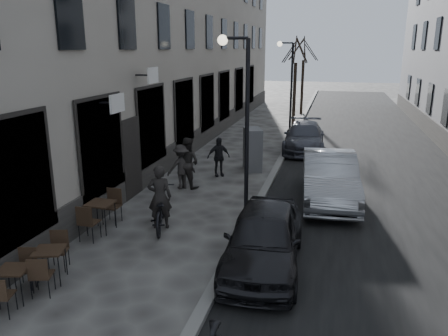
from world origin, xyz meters
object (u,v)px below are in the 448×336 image
at_px(pedestrian_mid, 181,167).
at_px(streetlamp_near, 241,108).
at_px(streetlamp_far, 288,79).
at_px(tree_far, 304,49).
at_px(bistro_set_a, 14,281).
at_px(bicycle, 160,209).
at_px(bistro_set_c, 101,214).
at_px(car_near, 264,238).
at_px(pedestrian_near, 188,163).
at_px(utility_cabinet, 253,149).
at_px(bistro_set_b, 50,262).
at_px(car_mid, 329,178).
at_px(pedestrian_far, 219,157).
at_px(tree_near, 296,49).
at_px(car_far, 304,137).

bearing_deg(pedestrian_mid, streetlamp_near, 102.52).
relative_size(streetlamp_far, tree_far, 0.89).
height_order(bistro_set_a, bicycle, bicycle).
bearing_deg(tree_far, bistro_set_c, -98.44).
bearing_deg(car_near, streetlamp_near, 108.91).
relative_size(streetlamp_near, tree_far, 0.89).
bearing_deg(tree_far, pedestrian_near, -97.32).
xyz_separation_m(utility_cabinet, car_near, (1.75, -7.92, -0.15)).
distance_m(bistro_set_a, bistro_set_b, 0.83).
height_order(streetlamp_near, car_mid, streetlamp_near).
xyz_separation_m(bistro_set_b, bistro_set_c, (-0.31, 2.62, 0.05)).
relative_size(tree_far, bistro_set_b, 3.83).
bearing_deg(bistro_set_a, utility_cabinet, 61.09).
height_order(bicycle, pedestrian_near, pedestrian_near).
bearing_deg(pedestrian_far, utility_cabinet, 15.95).
distance_m(tree_near, utility_cabinet, 10.74).
height_order(streetlamp_near, bicycle, streetlamp_near).
xyz_separation_m(tree_near, car_mid, (2.40, -13.07, -3.89)).
relative_size(bistro_set_c, car_mid, 0.34).
bearing_deg(bistro_set_a, bistro_set_b, 59.83).
bearing_deg(bicycle, bistro_set_b, 53.44).
distance_m(tree_near, car_mid, 13.85).
distance_m(bistro_set_c, car_near, 4.61).
bearing_deg(bicycle, car_far, -123.80).
distance_m(streetlamp_near, tree_far, 21.05).
bearing_deg(bistro_set_b, streetlamp_far, 61.76).
height_order(pedestrian_near, car_mid, pedestrian_near).
relative_size(bistro_set_b, pedestrian_far, 0.99).
distance_m(bicycle, pedestrian_far, 5.22).
bearing_deg(bistro_set_c, bistro_set_b, -83.33).
relative_size(bistro_set_c, pedestrian_far, 1.07).
relative_size(streetlamp_far, utility_cabinet, 3.03).
bearing_deg(streetlamp_near, pedestrian_far, 113.81).
bearing_deg(bistro_set_a, pedestrian_far, 65.67).
distance_m(tree_near, bistro_set_c, 17.89).
relative_size(car_near, car_far, 0.89).
xyz_separation_m(utility_cabinet, pedestrian_near, (-1.77, -2.82, 0.05)).
height_order(pedestrian_mid, pedestrian_far, pedestrian_mid).
xyz_separation_m(bicycle, pedestrian_near, (-0.44, 3.60, 0.36)).
xyz_separation_m(car_near, car_far, (0.00, 11.86, -0.03)).
height_order(pedestrian_near, pedestrian_mid, pedestrian_near).
distance_m(bicycle, car_mid, 5.53).
relative_size(bistro_set_c, bicycle, 0.79).
height_order(bistro_set_c, pedestrian_near, pedestrian_near).
relative_size(streetlamp_far, tree_near, 0.89).
distance_m(car_near, car_mid, 5.03).
bearing_deg(tree_far, utility_cabinet, -92.33).
xyz_separation_m(tree_near, car_near, (1.10, -17.94, -3.97)).
bearing_deg(pedestrian_near, bicycle, 116.80).
bearing_deg(utility_cabinet, pedestrian_far, -152.25).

